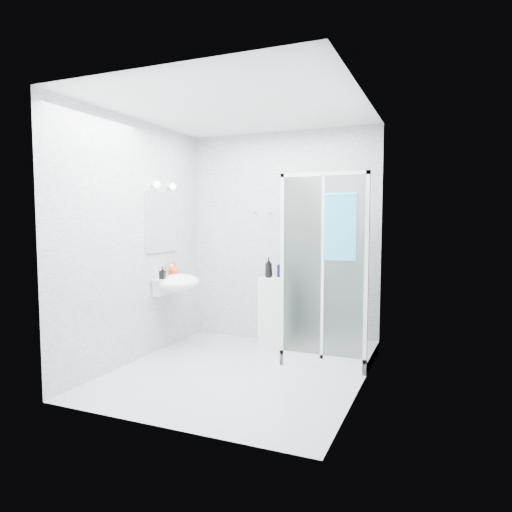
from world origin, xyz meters
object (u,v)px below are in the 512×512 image
at_px(shampoo_bottle_b, 283,268).
at_px(soap_dispenser_orange, 174,269).
at_px(shower_enclosure, 323,319).
at_px(storage_cabinet, 277,312).
at_px(soap_dispenser_black, 163,273).
at_px(shampoo_bottle_a, 269,267).
at_px(wall_basin, 177,283).
at_px(hand_towel, 341,225).

xyz_separation_m(shampoo_bottle_b, soap_dispenser_orange, (-1.20, -0.49, -0.01)).
bearing_deg(shampoo_bottle_b, shower_enclosure, -27.57).
height_order(shower_enclosure, soap_dispenser_orange, shower_enclosure).
distance_m(storage_cabinet, soap_dispenser_orange, 1.33).
bearing_deg(soap_dispenser_black, soap_dispenser_orange, 99.60).
bearing_deg(soap_dispenser_black, shampoo_bottle_a, 35.48).
height_order(shampoo_bottle_a, soap_dispenser_black, shampoo_bottle_a).
distance_m(shower_enclosure, soap_dispenser_orange, 1.85).
height_order(shower_enclosure, shampoo_bottle_b, shower_enclosure).
height_order(wall_basin, hand_towel, hand_towel).
height_order(hand_towel, shampoo_bottle_b, hand_towel).
distance_m(hand_towel, shampoo_bottle_b, 1.22).
relative_size(shampoo_bottle_a, shampoo_bottle_b, 1.08).
distance_m(shampoo_bottle_b, soap_dispenser_orange, 1.30).
bearing_deg(wall_basin, shampoo_bottle_b, 29.80).
height_order(storage_cabinet, shampoo_bottle_a, shampoo_bottle_a).
bearing_deg(shower_enclosure, soap_dispenser_orange, -174.01).
height_order(shower_enclosure, soap_dispenser_black, shower_enclosure).
bearing_deg(soap_dispenser_black, hand_towel, 3.02).
bearing_deg(shower_enclosure, wall_basin, -169.19).
height_order(storage_cabinet, shampoo_bottle_b, shampoo_bottle_b).
distance_m(hand_towel, soap_dispenser_black, 2.07).
bearing_deg(shampoo_bottle_b, storage_cabinet, -147.90).
xyz_separation_m(shower_enclosure, shampoo_bottle_a, (-0.72, 0.21, 0.52)).
relative_size(shower_enclosure, storage_cabinet, 2.37).
relative_size(wall_basin, hand_towel, 0.86).
relative_size(shampoo_bottle_b, soap_dispenser_orange, 1.36).
height_order(shampoo_bottle_a, shampoo_bottle_b, shampoo_bottle_a).
relative_size(shower_enclosure, hand_towel, 3.06).
xyz_separation_m(shower_enclosure, soap_dispenser_orange, (-1.78, -0.19, 0.50)).
relative_size(storage_cabinet, soap_dispenser_orange, 5.22).
xyz_separation_m(wall_basin, soap_dispenser_orange, (-0.12, 0.13, 0.15)).
xyz_separation_m(hand_towel, shampoo_bottle_a, (-0.98, 0.61, -0.51)).
bearing_deg(shampoo_bottle_b, hand_towel, -39.82).
xyz_separation_m(shower_enclosure, shampoo_bottle_b, (-0.58, 0.30, 0.51)).
bearing_deg(shampoo_bottle_a, hand_towel, -31.82).
distance_m(storage_cabinet, soap_dispenser_black, 1.43).
bearing_deg(shampoo_bottle_a, shampoo_bottle_b, 32.78).
relative_size(shower_enclosure, soap_dispenser_black, 14.59).
height_order(wall_basin, storage_cabinet, wall_basin).
xyz_separation_m(storage_cabinet, shampoo_bottle_a, (-0.08, -0.06, 0.54)).
bearing_deg(hand_towel, shampoo_bottle_a, 148.18).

